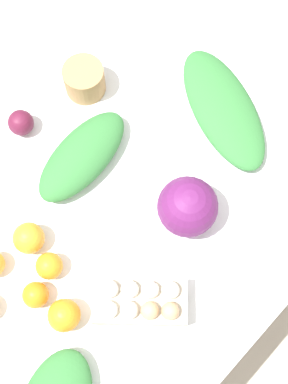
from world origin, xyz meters
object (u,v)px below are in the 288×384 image
object	(u,v)px
greens_bunch_scallion	(223,109)
beet_root	(21,123)
paper_bag	(84,80)
greens_bunch_dandelion	(82,156)
orange_5	(49,266)
orange_2	(64,315)
orange_0	(36,295)
cabbage_purple	(188,207)
egg_carton	(140,301)
orange_4	(29,238)

from	to	relation	value
greens_bunch_scallion	beet_root	size ratio (longest dim) A/B	5.59
paper_bag	greens_bunch_dandelion	distance (m)	0.23
beet_root	orange_5	world-z (taller)	beet_root
paper_bag	beet_root	xyz separation A→B (m)	(-0.21, 0.03, -0.01)
beet_root	orange_2	size ratio (longest dim) A/B	0.88
greens_bunch_scallion	orange_0	xyz separation A→B (m)	(-0.71, -0.00, 0.00)
cabbage_purple	egg_carton	bearing A→B (deg)	-163.80
beet_root	orange_4	xyz separation A→B (m)	(-0.20, -0.26, 0.01)
greens_bunch_dandelion	beet_root	bearing A→B (deg)	103.58
cabbage_purple	orange_5	size ratio (longest dim) A/B	2.25
beet_root	paper_bag	bearing A→B (deg)	-9.40
egg_carton	paper_bag	distance (m)	0.63
orange_2	orange_5	bearing A→B (deg)	63.56
greens_bunch_scallion	greens_bunch_dandelion	distance (m)	0.41
cabbage_purple	beet_root	size ratio (longest dim) A/B	2.19
orange_2	beet_root	bearing A→B (deg)	59.25
orange_5	orange_0	bearing A→B (deg)	-158.78
egg_carton	greens_bunch_scallion	bearing A→B (deg)	-112.35
orange_5	egg_carton	bearing A→B (deg)	-67.75
beet_root	orange_0	xyz separation A→B (m)	(-0.29, -0.37, -0.00)
paper_bag	beet_root	world-z (taller)	paper_bag
orange_0	orange_2	distance (m)	0.09
beet_root	orange_0	world-z (taller)	beet_root
greens_bunch_scallion	orange_0	bearing A→B (deg)	-179.84
cabbage_purple	greens_bunch_dandelion	xyz separation A→B (m)	(-0.08, 0.30, -0.04)
cabbage_purple	orange_4	distance (m)	0.41
egg_carton	orange_2	xyz separation A→B (m)	(-0.15, 0.11, -0.00)
cabbage_purple	egg_carton	xyz separation A→B (m)	(-0.25, -0.07, -0.03)
egg_carton	paper_bag	xyz separation A→B (m)	(0.33, 0.53, 0.00)
beet_root	cabbage_purple	bearing A→B (deg)	-75.90
greens_bunch_scallion	greens_bunch_dandelion	xyz separation A→B (m)	(-0.37, 0.18, 0.01)
cabbage_purple	orange_5	xyz separation A→B (m)	(-0.34, 0.15, -0.04)
beet_root	greens_bunch_scallion	bearing A→B (deg)	-41.67
egg_carton	orange_2	world-z (taller)	egg_carton
orange_0	orange_4	distance (m)	0.14
orange_4	orange_5	world-z (taller)	orange_4
beet_root	orange_0	size ratio (longest dim) A/B	1.08
greens_bunch_scallion	orange_0	world-z (taller)	orange_0
cabbage_purple	greens_bunch_scallion	size ratio (longest dim) A/B	0.39
egg_carton	beet_root	xyz separation A→B (m)	(0.12, 0.57, -0.01)
beet_root	orange_5	distance (m)	0.41
greens_bunch_dandelion	orange_2	bearing A→B (deg)	-140.16
paper_bag	orange_0	size ratio (longest dim) A/B	1.74
orange_0	orange_5	world-z (taller)	orange_5
cabbage_purple	orange_0	distance (m)	0.43
orange_4	beet_root	bearing A→B (deg)	51.57
paper_bag	beet_root	distance (m)	0.21
paper_bag	orange_4	size ratio (longest dim) A/B	1.42
paper_bag	egg_carton	bearing A→B (deg)	-121.98
cabbage_purple	orange_2	size ratio (longest dim) A/B	1.92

